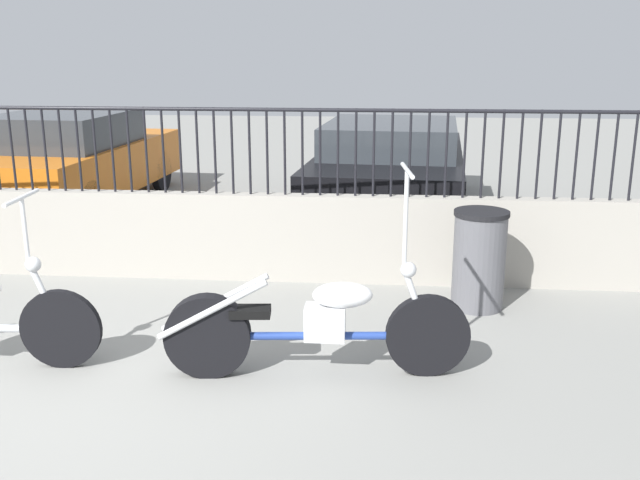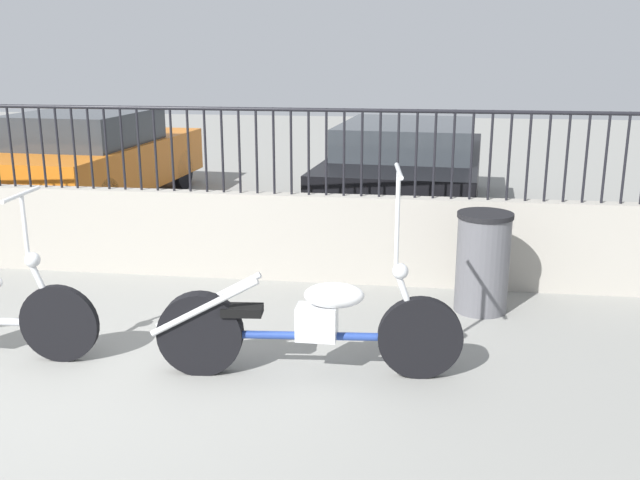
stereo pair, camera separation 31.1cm
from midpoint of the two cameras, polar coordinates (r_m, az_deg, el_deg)
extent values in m
plane|color=gray|center=(5.16, -19.12, -11.36)|extent=(40.00, 40.00, 0.00)
cube|color=#9E998E|center=(7.26, -10.22, 0.56)|extent=(9.95, 0.18, 0.86)
cylinder|color=black|center=(7.80, -22.45, 6.97)|extent=(0.02, 0.02, 0.83)
cylinder|color=black|center=(7.72, -21.36, 7.00)|extent=(0.02, 0.02, 0.83)
cylinder|color=black|center=(7.64, -20.25, 7.03)|extent=(0.02, 0.02, 0.83)
cylinder|color=black|center=(7.56, -19.12, 7.05)|extent=(0.02, 0.02, 0.83)
cylinder|color=black|center=(7.48, -17.96, 7.07)|extent=(0.02, 0.02, 0.83)
cylinder|color=black|center=(7.41, -16.77, 7.09)|extent=(0.02, 0.02, 0.83)
cylinder|color=black|center=(7.34, -15.57, 7.11)|extent=(0.02, 0.02, 0.83)
cylinder|color=black|center=(7.28, -14.34, 7.13)|extent=(0.02, 0.02, 0.83)
cylinder|color=black|center=(7.22, -13.09, 7.14)|extent=(0.02, 0.02, 0.83)
cylinder|color=black|center=(7.16, -11.82, 7.15)|extent=(0.02, 0.02, 0.83)
cylinder|color=black|center=(7.10, -10.53, 7.15)|extent=(0.02, 0.02, 0.83)
cylinder|color=black|center=(7.05, -9.22, 7.16)|extent=(0.02, 0.02, 0.83)
cylinder|color=black|center=(7.00, -7.89, 7.15)|extent=(0.02, 0.02, 0.83)
cylinder|color=black|center=(6.96, -6.55, 7.15)|extent=(0.02, 0.02, 0.83)
cylinder|color=black|center=(6.92, -5.18, 7.14)|extent=(0.02, 0.02, 0.83)
cylinder|color=black|center=(6.88, -3.81, 7.12)|extent=(0.02, 0.02, 0.83)
cylinder|color=black|center=(6.85, -2.41, 7.10)|extent=(0.02, 0.02, 0.83)
cylinder|color=black|center=(6.82, -1.01, 7.08)|extent=(0.02, 0.02, 0.83)
cylinder|color=black|center=(6.79, 0.40, 7.05)|extent=(0.02, 0.02, 0.83)
cylinder|color=black|center=(6.77, 1.83, 7.02)|extent=(0.02, 0.02, 0.83)
cylinder|color=black|center=(6.76, 3.26, 6.99)|extent=(0.02, 0.02, 0.83)
cylinder|color=black|center=(6.75, 4.70, 6.95)|extent=(0.02, 0.02, 0.83)
cylinder|color=black|center=(6.74, 6.14, 6.90)|extent=(0.02, 0.02, 0.83)
cylinder|color=black|center=(6.73, 7.58, 6.85)|extent=(0.02, 0.02, 0.83)
cylinder|color=black|center=(6.73, 9.03, 6.80)|extent=(0.02, 0.02, 0.83)
cylinder|color=black|center=(6.74, 10.47, 6.74)|extent=(0.02, 0.02, 0.83)
cylinder|color=black|center=(6.75, 11.91, 6.68)|extent=(0.02, 0.02, 0.83)
cylinder|color=black|center=(6.76, 13.34, 6.61)|extent=(0.02, 0.02, 0.83)
cylinder|color=black|center=(6.78, 14.77, 6.54)|extent=(0.02, 0.02, 0.83)
cylinder|color=black|center=(6.80, 16.19, 6.47)|extent=(0.02, 0.02, 0.83)
cylinder|color=black|center=(6.83, 17.60, 6.39)|extent=(0.02, 0.02, 0.83)
cylinder|color=black|center=(6.86, 19.00, 6.31)|extent=(0.02, 0.02, 0.83)
cylinder|color=black|center=(6.89, 20.38, 6.23)|extent=(0.02, 0.02, 0.83)
cylinder|color=black|center=(6.93, 21.75, 6.14)|extent=(0.02, 0.02, 0.83)
cylinder|color=black|center=(6.97, 23.10, 6.05)|extent=(0.02, 0.02, 0.83)
cylinder|color=black|center=(7.01, 24.44, 5.96)|extent=(0.02, 0.02, 0.83)
cylinder|color=black|center=(7.06, -10.69, 10.33)|extent=(9.95, 0.04, 0.04)
cylinder|color=black|center=(5.03, 9.79, -7.73)|extent=(0.59, 0.13, 0.59)
cylinder|color=black|center=(5.07, -7.80, -7.45)|extent=(0.61, 0.18, 0.60)
cylinder|color=navy|center=(4.99, 0.96, -7.68)|extent=(1.41, 0.19, 0.06)
cube|color=silver|center=(4.95, 1.54, -6.62)|extent=(0.28, 0.18, 0.24)
ellipsoid|color=white|center=(4.88, 2.97, -4.46)|extent=(0.43, 0.24, 0.18)
cube|color=black|center=(4.96, -4.45, -5.64)|extent=(0.29, 0.19, 0.06)
cylinder|color=silver|center=(4.92, 8.88, -5.06)|extent=(0.22, 0.06, 0.51)
sphere|color=silver|center=(4.84, 8.28, -2.50)|extent=(0.11, 0.11, 0.11)
cylinder|color=silver|center=(4.75, 8.08, 1.54)|extent=(0.03, 0.03, 0.66)
cylinder|color=silver|center=(4.68, 8.23, 5.48)|extent=(0.08, 0.52, 0.03)
cylinder|color=silver|center=(4.92, -7.46, -5.41)|extent=(0.76, 0.12, 0.43)
cylinder|color=silver|center=(5.04, -7.19, -4.86)|extent=(0.76, 0.12, 0.43)
cylinder|color=black|center=(5.49, -18.61, -6.37)|extent=(0.59, 0.09, 0.58)
cylinder|color=silver|center=(5.44, -19.70, -3.85)|extent=(0.22, 0.06, 0.51)
sphere|color=silver|center=(5.40, -20.50, -1.51)|extent=(0.11, 0.11, 0.11)
cylinder|color=silver|center=(5.35, -21.03, 1.04)|extent=(0.03, 0.03, 0.45)
cylinder|color=silver|center=(5.30, -21.26, 3.41)|extent=(0.06, 0.52, 0.03)
cylinder|color=#56565B|center=(6.34, 14.24, -1.92)|extent=(0.45, 0.45, 0.84)
cylinder|color=black|center=(6.23, 14.50, 1.93)|extent=(0.48, 0.48, 0.04)
cylinder|color=black|center=(12.42, -17.34, 5.61)|extent=(0.14, 0.64, 0.64)
cylinder|color=black|center=(11.73, -10.21, 5.53)|extent=(0.14, 0.64, 0.64)
cylinder|color=black|center=(9.42, -15.85, 2.86)|extent=(0.14, 0.64, 0.64)
cube|color=orange|center=(10.87, -16.79, 5.74)|extent=(1.97, 4.25, 0.67)
cube|color=#2D3338|center=(10.62, -17.55, 8.53)|extent=(1.68, 2.08, 0.45)
cylinder|color=black|center=(11.46, 4.11, 5.51)|extent=(0.16, 0.65, 0.64)
cylinder|color=black|center=(11.33, 13.07, 5.05)|extent=(0.16, 0.65, 0.64)
cylinder|color=black|center=(8.74, 1.25, 2.52)|extent=(0.16, 0.65, 0.64)
cylinder|color=black|center=(8.57, 12.98, 1.88)|extent=(0.16, 0.65, 0.64)
cube|color=black|center=(9.94, 7.96, 5.29)|extent=(2.26, 4.68, 0.63)
cube|color=#2D3338|center=(9.64, 7.95, 8.09)|extent=(1.87, 2.31, 0.40)
camera|label=1|loc=(0.16, -88.48, 0.41)|focal=40.00mm
camera|label=2|loc=(0.16, 91.52, -0.41)|focal=40.00mm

